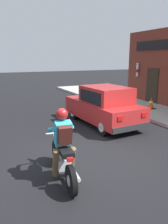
# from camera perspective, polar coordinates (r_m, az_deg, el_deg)

# --- Properties ---
(ground_plane) EXTENTS (80.00, 80.00, 0.00)m
(ground_plane) POSITION_cam_1_polar(r_m,az_deg,el_deg) (6.01, 1.18, -12.20)
(ground_plane) COLOR black
(sidewalk_curb) EXTENTS (2.60, 22.00, 0.14)m
(sidewalk_curb) POSITION_cam_1_polar(r_m,az_deg,el_deg) (11.31, 18.31, -0.01)
(sidewalk_curb) COLOR #ADAAA3
(sidewalk_curb) RESTS_ON ground
(motorcycle_with_rider) EXTENTS (0.62, 2.02, 1.62)m
(motorcycle_with_rider) POSITION_cam_1_polar(r_m,az_deg,el_deg) (4.90, -5.60, -9.79)
(motorcycle_with_rider) COLOR black
(motorcycle_with_rider) RESTS_ON ground
(car_hatchback) EXTENTS (1.77, 3.83, 1.57)m
(car_hatchback) POSITION_cam_1_polar(r_m,az_deg,el_deg) (8.85, 5.03, 1.57)
(car_hatchback) COLOR black
(car_hatchback) RESTS_ON ground
(traffic_cone) EXTENTS (0.36, 0.36, 0.60)m
(traffic_cone) POSITION_cam_1_polar(r_m,az_deg,el_deg) (11.61, 17.09, 2.26)
(traffic_cone) COLOR black
(traffic_cone) RESTS_ON sidewalk_curb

